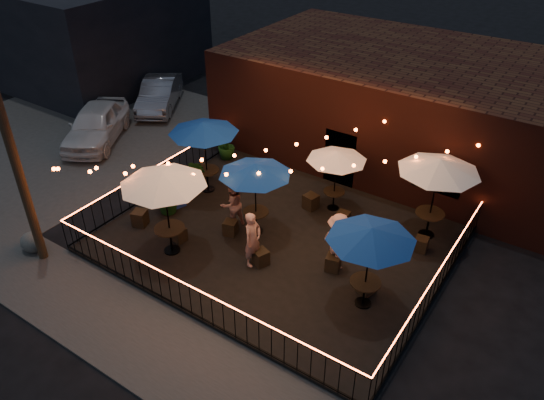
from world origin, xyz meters
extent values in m
plane|color=black|center=(0.00, 0.00, 0.00)|extent=(110.00, 110.00, 0.00)
cube|color=black|center=(0.00, 2.00, 0.07)|extent=(10.00, 8.00, 0.15)
cube|color=#3B3937|center=(0.00, -3.25, 0.03)|extent=(18.00, 2.50, 0.05)
cube|color=#3B3937|center=(-12.00, 4.00, 0.01)|extent=(11.00, 12.00, 0.02)
cube|color=#33130E|center=(1.00, 10.00, 2.00)|extent=(14.00, 8.00, 4.00)
cube|color=black|center=(0.00, 6.12, 1.10)|extent=(1.20, 0.24, 2.20)
cube|color=black|center=(3.50, 6.12, 1.60)|extent=(1.60, 0.24, 1.20)
cube|color=black|center=(-18.00, 9.00, 2.50)|extent=(12.00, 9.00, 5.00)
cylinder|color=#382817|center=(-5.40, -2.60, 4.00)|extent=(0.26, 0.26, 8.00)
cube|color=black|center=(0.00, -2.00, 0.23)|extent=(10.00, 0.04, 0.04)
cube|color=black|center=(0.00, -2.00, 1.15)|extent=(10.00, 0.04, 0.04)
cube|color=#EC5023|center=(0.00, -2.00, 1.18)|extent=(10.00, 0.03, 0.02)
cube|color=black|center=(-5.00, 2.00, 0.23)|extent=(0.04, 8.00, 0.04)
cube|color=black|center=(-5.00, 2.00, 1.15)|extent=(0.04, 8.00, 0.04)
cube|color=#EC5023|center=(-5.00, 2.00, 1.18)|extent=(0.03, 8.00, 0.02)
cube|color=black|center=(5.00, 2.00, 0.23)|extent=(0.04, 8.00, 0.04)
cube|color=black|center=(5.00, 2.00, 1.15)|extent=(0.04, 8.00, 0.04)
cube|color=#EC5023|center=(5.00, 2.00, 1.18)|extent=(0.03, 8.00, 0.02)
cylinder|color=black|center=(-2.29, -0.30, 0.17)|extent=(0.50, 0.50, 0.03)
cylinder|color=black|center=(-2.29, -0.30, 0.57)|extent=(0.07, 0.07, 0.82)
cylinder|color=black|center=(-2.29, -0.30, 0.99)|extent=(0.91, 0.91, 0.05)
cylinder|color=black|center=(-2.29, -0.30, 1.51)|extent=(0.05, 0.05, 2.72)
cone|color=white|center=(-2.29, -0.30, 2.70)|extent=(3.07, 3.07, 0.40)
cylinder|color=black|center=(-3.64, 3.02, 0.17)|extent=(0.48, 0.48, 0.03)
cylinder|color=black|center=(-3.64, 3.02, 0.55)|extent=(0.07, 0.07, 0.78)
cylinder|color=black|center=(-3.64, 3.02, 0.95)|extent=(0.87, 0.87, 0.04)
cylinder|color=black|center=(-3.64, 3.02, 1.45)|extent=(0.05, 0.05, 2.61)
cone|color=navy|center=(-3.64, 3.02, 2.60)|extent=(2.50, 2.50, 0.38)
cylinder|color=black|center=(-0.76, 1.94, 0.17)|extent=(0.44, 0.44, 0.03)
cylinder|color=black|center=(-0.76, 1.94, 0.52)|extent=(0.06, 0.06, 0.73)
cylinder|color=black|center=(-0.76, 1.94, 0.90)|extent=(0.81, 0.81, 0.04)
cylinder|color=black|center=(-0.76, 1.94, 1.36)|extent=(0.04, 0.04, 2.43)
cone|color=navy|center=(-0.76, 1.94, 2.42)|extent=(2.43, 2.43, 0.35)
cylinder|color=black|center=(0.64, 4.48, 0.16)|extent=(0.39, 0.39, 0.03)
cylinder|color=black|center=(0.64, 4.48, 0.48)|extent=(0.05, 0.05, 0.65)
cylinder|color=black|center=(0.64, 4.48, 0.81)|extent=(0.72, 0.72, 0.04)
cylinder|color=black|center=(0.64, 4.48, 1.23)|extent=(0.04, 0.04, 2.15)
cone|color=white|center=(0.64, 4.48, 2.17)|extent=(2.21, 2.21, 0.31)
cylinder|color=black|center=(3.50, 0.89, 0.17)|extent=(0.45, 0.45, 0.03)
cylinder|color=black|center=(3.50, 0.89, 0.53)|extent=(0.06, 0.06, 0.74)
cylinder|color=black|center=(3.50, 0.89, 0.91)|extent=(0.82, 0.82, 0.04)
cylinder|color=black|center=(3.50, 0.89, 1.39)|extent=(0.05, 0.05, 2.47)
cone|color=navy|center=(3.50, 0.89, 2.47)|extent=(2.69, 2.69, 0.36)
cylinder|color=black|center=(3.80, 4.80, 0.17)|extent=(0.49, 0.49, 0.03)
cylinder|color=black|center=(3.80, 4.80, 0.56)|extent=(0.07, 0.07, 0.80)
cylinder|color=black|center=(3.80, 4.80, 0.97)|extent=(0.89, 0.89, 0.04)
cylinder|color=black|center=(3.80, 4.80, 1.49)|extent=(0.05, 0.05, 2.67)
cone|color=white|center=(3.80, 4.80, 2.65)|extent=(2.61, 2.61, 0.39)
cube|color=black|center=(-4.07, 0.14, 0.40)|extent=(0.54, 0.54, 0.51)
cube|color=black|center=(-2.44, 0.22, 0.37)|extent=(0.44, 0.44, 0.44)
cube|color=black|center=(-4.44, 3.73, 0.36)|extent=(0.45, 0.45, 0.42)
cube|color=black|center=(-2.42, 3.92, 0.36)|extent=(0.45, 0.45, 0.42)
cube|color=black|center=(-1.34, 1.37, 0.39)|extent=(0.49, 0.49, 0.47)
cube|color=black|center=(0.29, 0.71, 0.39)|extent=(0.52, 0.52, 0.47)
cube|color=black|center=(0.00, 4.06, 0.40)|extent=(0.52, 0.52, 0.51)
cube|color=black|center=(1.34, 3.84, 0.37)|extent=(0.40, 0.40, 0.45)
cube|color=black|center=(2.16, 1.67, 0.39)|extent=(0.49, 0.49, 0.48)
cube|color=black|center=(3.36, 1.34, 0.40)|extent=(0.53, 0.53, 0.49)
cube|color=black|center=(2.50, 3.96, 0.39)|extent=(0.41, 0.41, 0.48)
cube|color=black|center=(3.93, 3.94, 0.37)|extent=(0.42, 0.42, 0.45)
imported|color=#D4A48E|center=(0.09, 0.61, 1.02)|extent=(0.44, 0.65, 1.74)
imported|color=#D3AF8B|center=(-1.57, 1.78, 0.99)|extent=(0.85, 0.97, 1.67)
imported|color=#D3A188|center=(2.18, 1.83, 1.05)|extent=(1.33, 1.04, 1.80)
imported|color=#16360E|center=(-3.76, 1.17, 0.75)|extent=(1.37, 1.29, 1.20)
imported|color=#133D0F|center=(-3.84, 2.73, 0.81)|extent=(0.84, 0.73, 1.31)
imported|color=#124112|center=(-4.56, 5.26, 0.74)|extent=(0.78, 0.78, 1.19)
cube|color=#1D3BB1|center=(-3.95, 1.68, 0.57)|extent=(0.74, 0.62, 0.84)
cube|color=silver|center=(-3.95, 1.68, 1.01)|extent=(0.79, 0.67, 0.05)
ellipsoid|color=#484843|center=(-5.93, -2.54, 0.33)|extent=(1.06, 0.99, 0.66)
imported|color=silver|center=(-10.18, 3.62, 0.77)|extent=(3.88, 4.84, 1.55)
imported|color=#9D9EA6|center=(-10.51, 7.69, 0.70)|extent=(3.51, 4.38, 1.40)
camera|label=1|loc=(7.29, -9.06, 10.20)|focal=35.00mm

